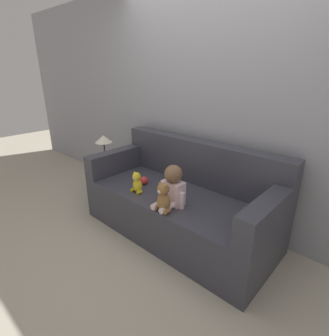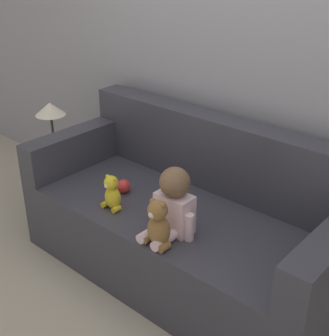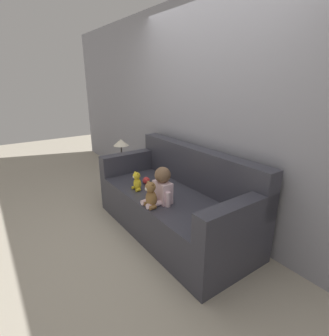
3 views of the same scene
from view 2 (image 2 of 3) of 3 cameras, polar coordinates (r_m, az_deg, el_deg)
The scene contains 8 objects.
ground_plane at distance 3.09m, azimuth 1.97°, elevation -12.49°, with size 12.00×12.00×0.00m, color #B7AD99.
wall_back at distance 2.92m, azimuth 9.25°, elevation 13.36°, with size 8.00×0.05×2.60m.
couch at distance 2.93m, azimuth 2.77°, elevation -6.81°, with size 2.02×0.90×0.95m.
person_baby at distance 2.52m, azimuth 1.04°, elevation -4.37°, with size 0.29×0.31×0.38m.
teddy_bear_brown at distance 2.44m, azimuth -0.78°, elevation -6.89°, with size 0.16×0.12×0.27m.
plush_toy_side at distance 2.78m, azimuth -6.41°, elevation -3.08°, with size 0.13×0.10×0.22m.
toy_ball at distance 2.98m, azimuth -5.02°, elevation -2.22°, with size 0.09×0.09×0.09m.
side_table at distance 3.55m, azimuth -13.51°, elevation 4.57°, with size 0.31×0.31×0.87m.
Camera 2 is at (1.52, -1.88, 1.93)m, focal length 50.00 mm.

